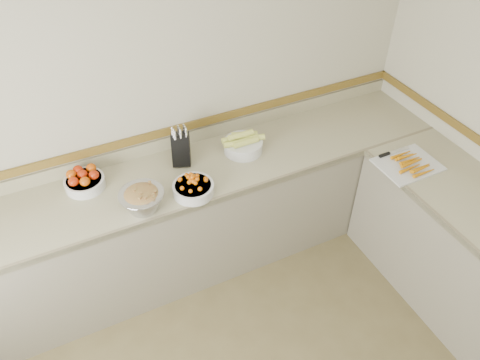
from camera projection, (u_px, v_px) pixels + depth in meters
name	position (u px, v px, depth m)	size (l,w,h in m)	color
back_wall	(150.00, 103.00, 3.10)	(4.00, 4.00, 0.00)	#AEA990
counter_back	(178.00, 223.00, 3.44)	(4.00, 0.65, 1.08)	gray
knife_block	(181.00, 148.00, 3.19)	(0.17, 0.18, 0.30)	black
tomato_bowl	(84.00, 180.00, 3.04)	(0.26, 0.26, 0.13)	silver
cherry_tomato_bowl	(193.00, 187.00, 3.00)	(0.27, 0.27, 0.15)	silver
corn_bowl	(243.00, 144.00, 3.33)	(0.31, 0.28, 0.17)	silver
rhubarb_bowl	(142.00, 199.00, 2.87)	(0.28, 0.28, 0.16)	#B2B2BA
cutting_board	(409.00, 164.00, 3.23)	(0.42, 0.33, 0.06)	beige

